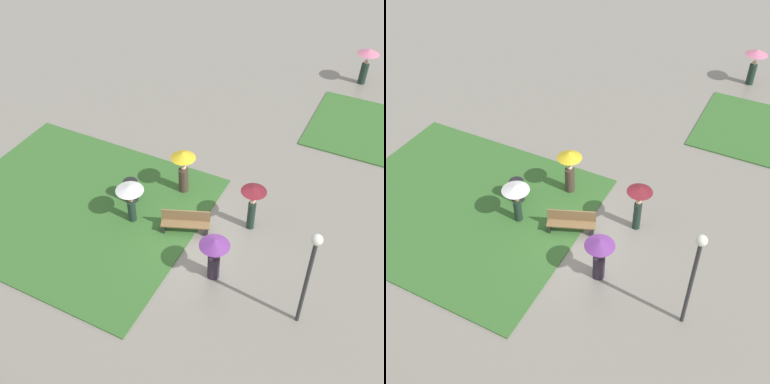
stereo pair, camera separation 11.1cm
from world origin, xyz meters
TOP-DOWN VIEW (x-y plane):
  - ground_plane at (0.00, 0.00)m, footprint 90.00×90.00m
  - lawn_patch_near at (-5.05, -0.81)m, footprint 9.40×8.05m
  - park_bench at (-0.72, -0.05)m, footprint 1.78×1.05m
  - lamp_post at (4.03, -1.86)m, footprint 0.32×0.32m
  - trash_bin at (-3.32, 0.47)m, footprint 0.56×0.56m
  - crowd_person_yellow at (-1.78, 1.86)m, footprint 0.96×0.96m
  - crowd_person_purple at (1.04, -1.47)m, footprint 0.99×0.99m
  - crowd_person_maroon at (1.30, 1.18)m, footprint 0.91×0.91m
  - crowd_person_white at (-2.71, -0.45)m, footprint 1.01×1.01m
  - lone_walker_far_path at (2.69, 13.78)m, footprint 1.13×1.13m

SIDE VIEW (x-z plane):
  - ground_plane at x=0.00m, z-range 0.00..0.00m
  - lawn_patch_near at x=-5.05m, z-range 0.00..0.06m
  - park_bench at x=-0.72m, z-range 0.02..0.92m
  - trash_bin at x=-3.32m, z-range 0.00..0.97m
  - crowd_person_purple at x=1.04m, z-range 0.31..2.07m
  - crowd_person_white at x=-2.71m, z-range 0.41..2.10m
  - crowd_person_yellow at x=-1.78m, z-range 0.34..2.28m
  - lone_walker_far_path at x=2.69m, z-range 0.41..2.32m
  - crowd_person_maroon at x=1.30m, z-range 0.43..2.38m
  - lamp_post at x=4.03m, z-range 0.59..4.34m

